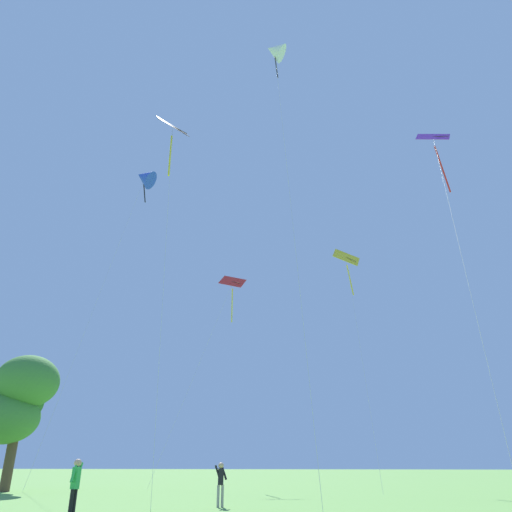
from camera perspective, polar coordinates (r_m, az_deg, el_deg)
kite_yellow_diamond at (r=42.34m, az=10.68°, el=-1.18°), size 2.31×10.56×19.06m
kite_blue_delta at (r=49.89m, az=-12.91°, el=8.93°), size 2.47×10.32×28.78m
kite_red_high at (r=42.90m, az=-2.90°, el=-4.12°), size 5.16×6.60×17.23m
kite_purple_streamer at (r=26.50m, az=20.39°, el=11.49°), size 2.68×10.38×17.60m
kite_white_distant at (r=35.75m, az=2.22°, el=22.83°), size 3.30×9.82×28.08m
kite_black_large at (r=30.32m, az=-9.84°, el=13.28°), size 3.19×5.39×21.13m
person_far_back at (r=16.91m, az=-20.38°, el=-23.59°), size 0.22×0.53×1.64m
person_near_tree at (r=20.59m, az=-4.15°, el=-24.67°), size 0.49×0.25×1.56m
tree_left_oak at (r=35.61m, az=-26.33°, el=-14.92°), size 5.10×4.40×8.02m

